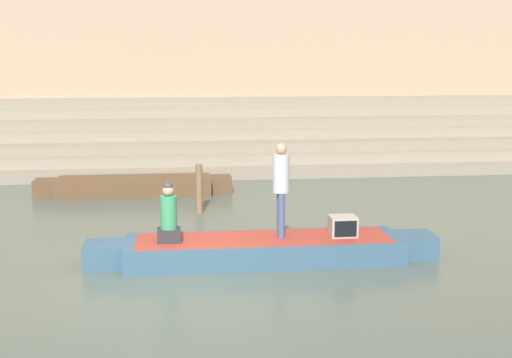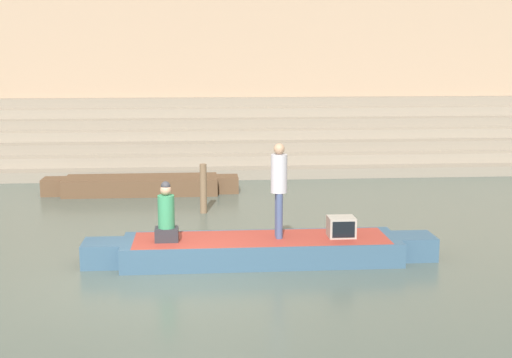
{
  "view_description": "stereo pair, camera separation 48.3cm",
  "coord_description": "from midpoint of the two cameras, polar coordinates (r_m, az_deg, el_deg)",
  "views": [
    {
      "loc": [
        -0.02,
        -11.4,
        3.85
      ],
      "look_at": [
        1.59,
        2.48,
        1.34
      ],
      "focal_mm": 50.0,
      "sensor_mm": 36.0,
      "label": 1
    },
    {
      "loc": [
        0.46,
        -11.45,
        3.85
      ],
      "look_at": [
        1.59,
        2.48,
        1.34
      ],
      "focal_mm": 50.0,
      "sensor_mm": 36.0,
      "label": 2
    }
  ],
  "objects": [
    {
      "name": "tv_set",
      "position": [
        13.41,
        5.94,
        -3.77
      ],
      "size": [
        0.5,
        0.44,
        0.38
      ],
      "rotation": [
        0.0,
        0.0,
        -0.1
      ],
      "color": "#9E998E",
      "rests_on": "rowboat_main"
    },
    {
      "name": "ground_plane",
      "position": [
        12.06,
        -7.41,
        -8.53
      ],
      "size": [
        120.0,
        120.0,
        0.0
      ],
      "primitive_type": "plane",
      "color": "#47544C"
    },
    {
      "name": "back_wall",
      "position": [
        27.1,
        -7.23,
        10.89
      ],
      "size": [
        34.2,
        1.28,
        8.51
      ],
      "color": "tan",
      "rests_on": "ground"
    },
    {
      "name": "rowboat_main",
      "position": [
        13.28,
        -0.45,
        -5.61
      ],
      "size": [
        6.53,
        1.46,
        0.44
      ],
      "rotation": [
        0.0,
        0.0,
        -0.06
      ],
      "color": "#33516B",
      "rests_on": "ground"
    },
    {
      "name": "person_rowing",
      "position": [
        13.0,
        -8.07,
        -3.04
      ],
      "size": [
        0.42,
        0.33,
        1.11
      ],
      "rotation": [
        0.0,
        0.0,
        0.18
      ],
      "color": "#28282D",
      "rests_on": "rowboat_main"
    },
    {
      "name": "mooring_post",
      "position": [
        17.14,
        -5.38,
        -0.8
      ],
      "size": [
        0.16,
        0.16,
        1.2
      ],
      "primitive_type": "cylinder",
      "color": "brown",
      "rests_on": "ground"
    },
    {
      "name": "ghat_steps",
      "position": [
        24.79,
        -7.1,
        2.98
      ],
      "size": [
        36.0,
        5.31,
        2.18
      ],
      "color": "gray",
      "rests_on": "ground"
    },
    {
      "name": "moored_boat_shore",
      "position": [
        19.77,
        -10.42,
        -0.51
      ],
      "size": [
        5.32,
        1.27,
        0.45
      ],
      "rotation": [
        0.0,
        0.0,
        0.01
      ],
      "color": "brown",
      "rests_on": "ground"
    },
    {
      "name": "person_standing",
      "position": [
        13.08,
        0.96,
        -0.31
      ],
      "size": [
        0.3,
        0.3,
        1.76
      ],
      "rotation": [
        0.0,
        0.0,
        0.03
      ],
      "color": "#3D4C75",
      "rests_on": "rowboat_main"
    }
  ]
}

